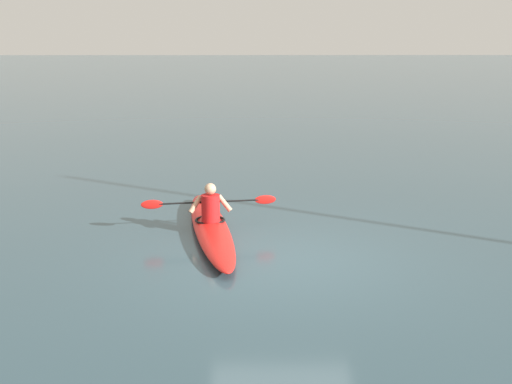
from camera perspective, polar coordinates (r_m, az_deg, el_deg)
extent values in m
plane|color=#334C56|center=(11.00, 2.40, -5.88)|extent=(160.00, 160.00, 0.00)
ellipsoid|color=red|center=(12.42, -3.80, -2.99)|extent=(1.38, 4.86, 0.25)
torus|color=black|center=(12.52, -3.88, -2.36)|extent=(0.64, 0.64, 0.04)
cylinder|color=black|center=(13.77, -4.44, -0.83)|extent=(0.18, 0.18, 0.02)
cylinder|color=red|center=(12.31, -3.82, -1.36)|extent=(0.33, 0.33, 0.49)
sphere|color=tan|center=(12.22, -3.85, 0.25)|extent=(0.21, 0.21, 0.21)
cylinder|color=black|center=(12.49, -3.93, -0.84)|extent=(2.06, 0.37, 0.03)
ellipsoid|color=red|center=(12.43, -8.71, -1.04)|extent=(0.40, 0.10, 0.17)
ellipsoid|color=red|center=(12.63, 0.79, -0.64)|extent=(0.40, 0.10, 0.17)
cylinder|color=tan|center=(12.35, -5.10, -1.06)|extent=(0.26, 0.24, 0.34)
cylinder|color=tan|center=(12.40, -2.64, -0.95)|extent=(0.29, 0.20, 0.34)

